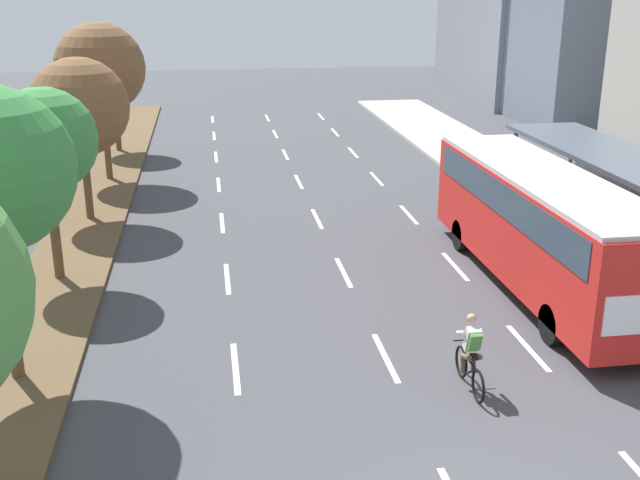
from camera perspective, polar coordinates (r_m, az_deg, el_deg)
median_strip at (r=30.29m, az=-16.49°, el=1.98°), size 2.60×52.00×0.12m
sidewalk_right at (r=32.71m, az=15.57°, el=3.30°), size 4.50×52.00×0.15m
lane_divider_left at (r=28.21m, az=-7.28°, el=1.28°), size 0.14×47.30×0.01m
lane_divider_center at (r=28.47m, az=-0.22°, el=1.60°), size 0.14×47.30×0.01m
lane_divider_right at (r=29.16m, az=6.60°, el=1.89°), size 0.14×47.30×0.01m
bus_shelter at (r=26.24m, az=22.67°, el=2.87°), size 2.90×14.27×2.86m
bus at (r=22.32m, az=16.12°, el=1.55°), size 2.54×11.29×3.37m
cyclist at (r=16.84m, az=11.13°, el=-8.41°), size 0.46×1.82×1.71m
median_tree_third at (r=22.75m, az=-19.78°, el=6.93°), size 2.94×2.94×5.53m
median_tree_fourth at (r=28.59m, az=-17.41°, el=9.38°), size 3.46×3.46×5.78m
median_tree_fifth at (r=34.42m, az=-16.01°, el=12.16°), size 3.79×3.79×6.66m
median_tree_farthest at (r=40.48m, az=-15.13°, el=11.94°), size 3.17×3.17×5.54m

